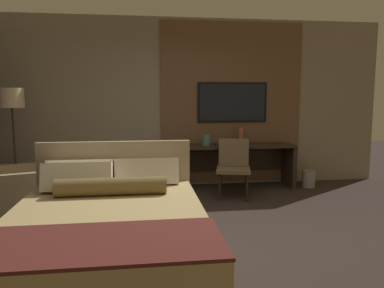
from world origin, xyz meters
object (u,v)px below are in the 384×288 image
tv (232,102)px  vase_tall (241,136)px  vase_short (206,140)px  bed (108,236)px  waste_bin (309,179)px  desk (235,158)px  book (222,144)px  armchair_by_window (4,193)px  floor_lamp (12,107)px  desk_chair (234,163)px

tv → vase_tall: tv is taller
tv → vase_short: 0.83m
bed → vase_tall: 3.55m
tv → waste_bin: 1.82m
bed → desk: bed is taller
vase_tall → waste_bin: 1.35m
vase_short → book: vase_short is taller
armchair_by_window → floor_lamp: bearing=-13.3°
vase_short → book: (0.26, -0.01, -0.07)m
tv → waste_bin: tv is taller
vase_short → tv: bearing=30.8°
vase_short → book: size_ratio=0.72×
tv → desk_chair: size_ratio=1.36×
floor_lamp → desk_chair: bearing=-4.7°
waste_bin → book: bearing=176.5°
desk → desk_chair: (-0.17, -0.59, 0.02)m
desk_chair → vase_short: vase_short is taller
desk → vase_short: size_ratio=10.80×
armchair_by_window → book: size_ratio=4.15×
floor_lamp → tv: bearing=9.3°
desk_chair → armchair_by_window: bearing=-158.5°
book → bed: bearing=-119.8°
desk_chair → desk: bearing=88.2°
bed → desk_chair: bearing=53.7°
desk → floor_lamp: size_ratio=1.18×
armchair_by_window → vase_short: size_ratio=5.79×
bed → floor_lamp: (-1.53, 2.54, 1.03)m
desk → waste_bin: size_ratio=6.86×
vase_short → desk_chair: bearing=-57.7°
book → vase_tall: bearing=20.9°
desk → waste_bin: desk is taller
vase_tall → bed: bearing=-123.7°
desk_chair → floor_lamp: (-3.20, 0.26, 0.85)m
tv → desk_chair: tv is taller
book → armchair_by_window: bearing=-163.5°
desk → vase_short: (-0.50, -0.07, 0.31)m
tv → desk_chair: bearing=-101.8°
desk_chair → vase_short: (-0.33, 0.52, 0.29)m
floor_lamp → armchair_by_window: bearing=-85.7°
bed → vase_short: size_ratio=12.26×
bed → armchair_by_window: (-1.48, 1.88, -0.06)m
armchair_by_window → desk: bearing=-91.1°
floor_lamp → book: size_ratio=6.59×
desk → desk_chair: 0.61m
bed → floor_lamp: bearing=121.1°
desk → waste_bin: (1.24, -0.17, -0.36)m
bed → waste_bin: bearing=41.2°
desk_chair → floor_lamp: size_ratio=0.54×
bed → desk_chair: (1.67, 2.27, 0.18)m
armchair_by_window → book: armchair_by_window is taller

